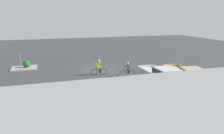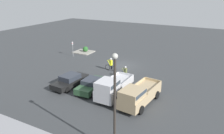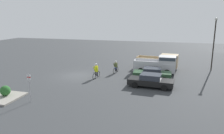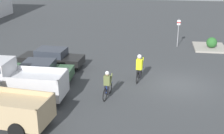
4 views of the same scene
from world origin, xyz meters
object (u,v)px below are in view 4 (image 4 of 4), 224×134
(cyclist_0, at_px, (139,67))
(shrub, at_px, (212,43))
(fire_lane_sign, at_px, (178,30))
(pickup_truck_1, at_px, (13,80))
(cyclist_1, at_px, (107,84))
(sedan_1, at_px, (52,58))
(sedan_0, at_px, (39,71))

(cyclist_0, height_order, shrub, cyclist_0)
(cyclist_0, height_order, fire_lane_sign, fire_lane_sign)
(pickup_truck_1, xyz_separation_m, cyclist_1, (1.04, -5.21, -0.39))
(cyclist_0, bearing_deg, sedan_1, 75.57)
(pickup_truck_1, relative_size, shrub, 5.64)
(fire_lane_sign, bearing_deg, sedan_0, 136.15)
(pickup_truck_1, bearing_deg, cyclist_0, -60.18)
(pickup_truck_1, distance_m, cyclist_0, 7.89)
(sedan_0, height_order, cyclist_1, cyclist_1)
(fire_lane_sign, bearing_deg, cyclist_0, 161.34)
(sedan_0, relative_size, fire_lane_sign, 1.73)
(sedan_0, height_order, cyclist_0, cyclist_0)
(sedan_0, xyz_separation_m, cyclist_0, (1.12, -6.39, 0.23))
(pickup_truck_1, xyz_separation_m, fire_lane_sign, (12.45, -9.72, 0.32))
(cyclist_1, relative_size, fire_lane_sign, 0.71)
(sedan_0, distance_m, fire_lane_sign, 13.41)
(cyclist_1, height_order, fire_lane_sign, fire_lane_sign)
(sedan_1, distance_m, shrub, 13.89)
(pickup_truck_1, height_order, cyclist_1, pickup_truck_1)
(sedan_1, height_order, fire_lane_sign, fire_lane_sign)
(pickup_truck_1, distance_m, fire_lane_sign, 15.80)
(sedan_1, relative_size, shrub, 5.13)
(sedan_1, distance_m, cyclist_1, 6.68)
(sedan_0, distance_m, shrub, 15.29)
(cyclist_0, relative_size, shrub, 2.00)
(cyclist_1, bearing_deg, shrub, -34.01)
(shrub, bearing_deg, pickup_truck_1, 133.63)
(fire_lane_sign, bearing_deg, cyclist_1, 158.42)
(sedan_1, distance_m, fire_lane_sign, 11.66)
(pickup_truck_1, relative_size, sedan_1, 1.10)
(cyclist_0, relative_size, cyclist_1, 1.03)
(sedan_1, bearing_deg, fire_lane_sign, -53.89)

